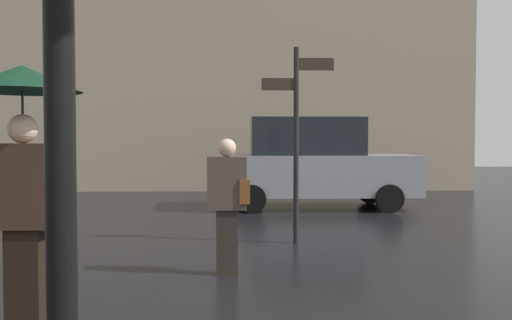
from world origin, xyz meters
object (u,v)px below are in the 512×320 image
object	(u,v)px
pedestrian_with_umbrella	(23,134)
pedestrian_with_bag	(229,198)
street_signpost	(297,125)
parked_car_left	(312,163)

from	to	relation	value
pedestrian_with_umbrella	pedestrian_with_bag	world-z (taller)	pedestrian_with_umbrella
pedestrian_with_bag	street_signpost	xyz separation A→B (m)	(0.98, 1.91, 0.89)
parked_car_left	street_signpost	xyz separation A→B (m)	(-0.82, -4.32, 0.76)
pedestrian_with_umbrella	pedestrian_with_bag	distance (m)	2.55
pedestrian_with_bag	street_signpost	bearing A→B (deg)	-24.82
parked_car_left	pedestrian_with_bag	bearing A→B (deg)	85.06
pedestrian_with_bag	parked_car_left	bearing A→B (deg)	-13.74
pedestrian_with_umbrella	parked_car_left	xyz separation A→B (m)	(3.40, 8.09, -0.57)
parked_car_left	street_signpost	size ratio (longest dim) A/B	1.55
parked_car_left	pedestrian_with_umbrella	bearing A→B (deg)	78.40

